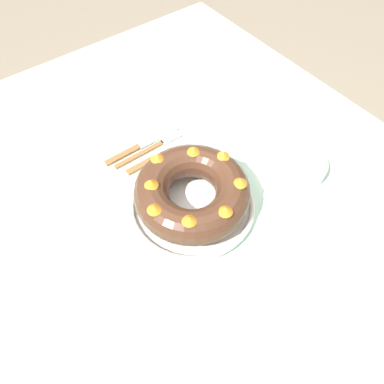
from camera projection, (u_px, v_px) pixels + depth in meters
ground_plane at (192, 318)px, 1.46m from camera, size 8.00×8.00×0.00m
dining_table at (192, 230)px, 0.91m from camera, size 1.45×1.18×0.75m
serving_dish at (192, 205)px, 0.84m from camera, size 0.28×0.28×0.02m
bundt_cake at (192, 192)px, 0.80m from camera, size 0.25×0.25×0.09m
fork at (153, 148)px, 0.96m from camera, size 0.02×0.20×0.01m
serving_knife at (138, 147)px, 0.96m from camera, size 0.02×0.22×0.01m
cake_knife at (153, 159)px, 0.93m from camera, size 0.02×0.17×0.01m
side_bowl at (294, 164)px, 0.91m from camera, size 0.16×0.16×0.03m
napkin at (269, 309)px, 0.72m from camera, size 0.21×0.17×0.00m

